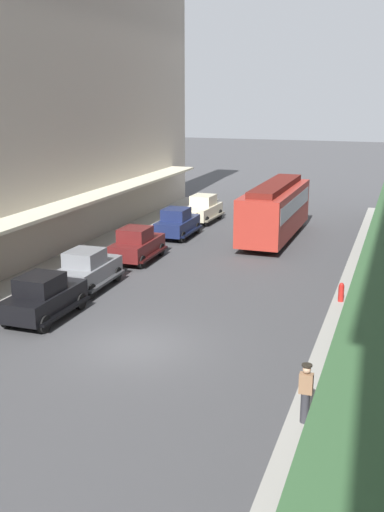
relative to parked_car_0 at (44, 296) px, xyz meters
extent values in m
plane|color=#424244|center=(4.57, -1.37, -0.94)|extent=(200.00, 200.00, 0.00)
cube|color=#99968E|center=(12.07, -1.37, -0.87)|extent=(3.00, 60.00, 0.15)
cube|color=#335933|center=(12.67, -1.37, 2.06)|extent=(1.80, 54.00, 0.16)
cube|color=black|center=(0.00, 0.03, -0.20)|extent=(1.71, 3.90, 0.80)
cube|color=black|center=(0.00, -0.22, 0.55)|extent=(1.44, 1.70, 0.70)
cube|color=#8C9EA8|center=(0.00, -0.22, 0.55)|extent=(1.37, 1.67, 0.42)
cube|color=black|center=(0.00, 2.16, -0.15)|extent=(0.94, 0.36, 0.52)
cube|color=black|center=(-0.95, 0.03, -0.52)|extent=(0.25, 3.51, 0.12)
cube|color=black|center=(0.95, 0.04, -0.52)|extent=(0.25, 3.51, 0.12)
cylinder|color=black|center=(-0.81, 1.40, -0.60)|extent=(0.22, 0.68, 0.68)
cylinder|color=black|center=(0.81, 1.40, -0.60)|extent=(0.22, 0.68, 0.68)
cylinder|color=black|center=(-0.81, -1.33, -0.60)|extent=(0.22, 0.68, 0.68)
cylinder|color=black|center=(0.81, -1.33, -0.60)|extent=(0.22, 0.68, 0.68)
cube|color=#591919|center=(-0.10, 9.17, -0.20)|extent=(1.77, 3.93, 0.80)
cube|color=#591919|center=(-0.10, 8.92, 0.55)|extent=(1.47, 1.73, 0.70)
cube|color=#8C9EA8|center=(-0.10, 8.92, 0.55)|extent=(1.40, 1.69, 0.42)
cube|color=#591919|center=(-0.14, 11.30, -0.15)|extent=(0.94, 0.38, 0.52)
cube|color=black|center=(-1.05, 9.16, -0.52)|extent=(0.30, 3.51, 0.12)
cube|color=black|center=(0.85, 9.19, -0.52)|extent=(0.30, 3.51, 0.12)
cylinder|color=black|center=(-0.93, 10.52, -0.60)|extent=(0.23, 0.68, 0.68)
cylinder|color=black|center=(0.68, 10.55, -0.60)|extent=(0.23, 0.68, 0.68)
cylinder|color=black|center=(-0.88, 7.79, -0.60)|extent=(0.23, 0.68, 0.68)
cylinder|color=black|center=(0.73, 7.82, -0.60)|extent=(0.23, 0.68, 0.68)
cube|color=#19234C|center=(-0.04, 15.08, -0.20)|extent=(1.74, 3.92, 0.80)
cube|color=#19234C|center=(-0.03, 14.83, 0.55)|extent=(1.46, 1.71, 0.70)
cube|color=#8C9EA8|center=(-0.03, 14.83, 0.55)|extent=(1.38, 1.68, 0.42)
cube|color=#19234C|center=(-0.06, 17.21, -0.15)|extent=(0.94, 0.37, 0.52)
cube|color=black|center=(-0.99, 15.07, -0.52)|extent=(0.27, 3.51, 0.12)
cube|color=black|center=(0.91, 15.09, -0.52)|extent=(0.27, 3.51, 0.12)
cylinder|color=black|center=(-0.86, 16.44, -0.60)|extent=(0.23, 0.68, 0.68)
cylinder|color=black|center=(0.76, 16.45, -0.60)|extent=(0.23, 0.68, 0.68)
cylinder|color=black|center=(-0.83, 13.71, -0.60)|extent=(0.23, 0.68, 0.68)
cylinder|color=black|center=(0.78, 13.72, -0.60)|extent=(0.23, 0.68, 0.68)
cube|color=beige|center=(-0.06, 19.99, -0.20)|extent=(1.85, 3.96, 0.80)
cube|color=beige|center=(-0.05, 20.24, 0.55)|extent=(1.51, 1.76, 0.70)
cube|color=#8C9EA8|center=(-0.05, 20.24, 0.55)|extent=(1.43, 1.72, 0.42)
cube|color=beige|center=(-0.14, 17.86, -0.15)|extent=(0.95, 0.40, 0.52)
cube|color=#6D6856|center=(0.89, 19.95, -0.52)|extent=(0.38, 3.52, 0.12)
cube|color=#6D6856|center=(-1.01, 20.03, -0.52)|extent=(0.38, 3.52, 0.12)
cylinder|color=black|center=(0.70, 18.60, -0.60)|extent=(0.25, 0.69, 0.68)
cylinder|color=black|center=(-0.92, 18.66, -0.60)|extent=(0.25, 0.69, 0.68)
cylinder|color=black|center=(0.80, 21.32, -0.60)|extent=(0.25, 0.69, 0.68)
cylinder|color=black|center=(-0.81, 21.39, -0.60)|extent=(0.25, 0.69, 0.68)
cube|color=slate|center=(-0.28, 4.07, -0.20)|extent=(1.79, 3.94, 0.80)
cube|color=slate|center=(-0.27, 3.82, 0.55)|extent=(1.48, 1.73, 0.70)
cube|color=#8C9EA8|center=(-0.27, 3.82, 0.55)|extent=(1.41, 1.70, 0.42)
cube|color=slate|center=(-0.33, 6.20, -0.15)|extent=(0.94, 0.38, 0.52)
cube|color=#393A3D|center=(-1.23, 4.05, -0.52)|extent=(0.32, 3.51, 0.12)
cube|color=#393A3D|center=(0.67, 4.09, -0.52)|extent=(0.32, 3.51, 0.12)
cylinder|color=black|center=(-1.12, 5.42, -0.60)|extent=(0.24, 0.68, 0.68)
cylinder|color=black|center=(0.50, 5.46, -0.60)|extent=(0.24, 0.68, 0.68)
cylinder|color=black|center=(-1.05, 2.69, -0.60)|extent=(0.24, 0.68, 0.68)
cylinder|color=black|center=(0.56, 2.73, -0.60)|extent=(0.24, 0.68, 0.68)
cube|color=#A52D23|center=(5.75, 16.58, 0.81)|extent=(2.60, 9.62, 2.70)
cube|color=#5B1913|center=(5.75, 16.58, 2.34)|extent=(1.59, 8.65, 0.36)
cube|color=#8C9EA8|center=(5.75, 16.58, 1.28)|extent=(2.61, 8.86, 0.95)
cube|color=black|center=(5.78, 19.46, -0.74)|extent=(2.01, 1.22, 0.40)
cube|color=black|center=(5.72, 13.70, -0.74)|extent=(2.01, 1.22, 0.40)
cylinder|color=#B21E19|center=(10.92, 5.53, -0.44)|extent=(0.24, 0.24, 0.70)
sphere|color=#B21E19|center=(10.92, 5.53, -0.07)|extent=(0.20, 0.20, 0.20)
cylinder|color=#2D2D33|center=(11.06, -4.83, -0.37)|extent=(0.24, 0.24, 0.85)
cube|color=#8C6647|center=(11.06, -4.83, 0.34)|extent=(0.36, 0.22, 0.56)
sphere|color=tan|center=(11.06, -4.83, 0.74)|extent=(0.22, 0.22, 0.22)
cylinder|color=black|center=(11.06, -4.83, 0.86)|extent=(0.28, 0.28, 0.04)
camera|label=1|loc=(13.07, -19.70, 7.72)|focal=42.98mm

